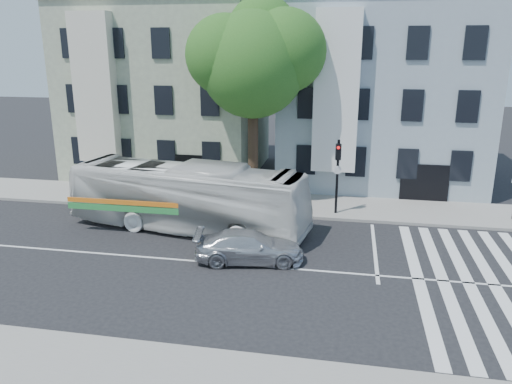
# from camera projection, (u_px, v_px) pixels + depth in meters

# --- Properties ---
(ground) EXTENTS (120.00, 120.00, 0.00)m
(ground) POSITION_uv_depth(u_px,v_px,m) (213.00, 263.00, 20.24)
(ground) COLOR black
(ground) RESTS_ON ground
(sidewalk_far) EXTENTS (80.00, 4.00, 0.15)m
(sidewalk_far) POSITION_uv_depth(u_px,v_px,m) (251.00, 202.00, 27.76)
(sidewalk_far) COLOR gray
(sidewalk_far) RESTS_ON ground
(building_left) EXTENTS (12.00, 10.00, 11.00)m
(building_left) POSITION_uv_depth(u_px,v_px,m) (171.00, 91.00, 34.08)
(building_left) COLOR gray
(building_left) RESTS_ON ground
(building_right) EXTENTS (12.00, 10.00, 11.00)m
(building_right) POSITION_uv_depth(u_px,v_px,m) (381.00, 94.00, 31.59)
(building_right) COLOR #8C9BA6
(building_right) RESTS_ON ground
(street_tree) EXTENTS (7.30, 5.90, 11.10)m
(street_tree) POSITION_uv_depth(u_px,v_px,m) (255.00, 58.00, 26.26)
(street_tree) COLOR #2D2116
(street_tree) RESTS_ON ground
(bus) EXTENTS (4.56, 11.86, 3.22)m
(bus) POSITION_uv_depth(u_px,v_px,m) (187.00, 197.00, 23.49)
(bus) COLOR silver
(bus) RESTS_ON ground
(sedan) EXTENTS (2.50, 4.63, 1.28)m
(sedan) POSITION_uv_depth(u_px,v_px,m) (249.00, 247.00, 20.19)
(sedan) COLOR silver
(sedan) RESTS_ON ground
(hedge) EXTENTS (8.37, 3.31, 0.70)m
(hedge) POSITION_uv_depth(u_px,v_px,m) (171.00, 197.00, 27.27)
(hedge) COLOR #22531A
(hedge) RESTS_ON sidewalk_far
(traffic_signal) EXTENTS (0.42, 0.52, 3.98)m
(traffic_signal) POSITION_uv_depth(u_px,v_px,m) (338.00, 168.00, 25.05)
(traffic_signal) COLOR black
(traffic_signal) RESTS_ON ground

